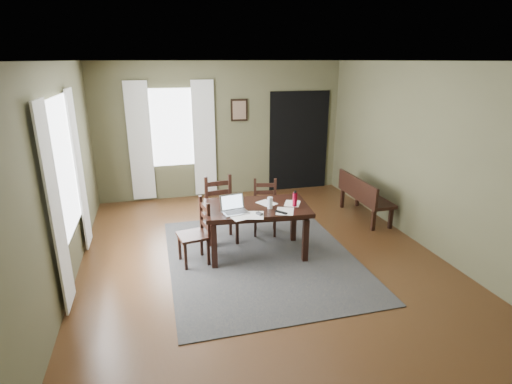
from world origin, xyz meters
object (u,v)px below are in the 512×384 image
object	(u,v)px
water_bottle	(295,199)
laptop	(234,208)
chair_end	(196,233)
bench	(363,194)
dining_table	(257,212)
chair_back_right	(265,208)
chair_back_left	(221,211)

from	to	relation	value
water_bottle	laptop	bearing A→B (deg)	179.89
chair_end	bench	bearing A→B (deg)	96.98
laptop	water_bottle	size ratio (longest dim) A/B	1.67
chair_end	bench	size ratio (longest dim) A/B	0.68
dining_table	chair_back_right	xyz separation A→B (m)	(0.32, 0.70, -0.22)
bench	chair_end	bearing A→B (deg)	106.97
chair_back_right	laptop	distance (m)	1.14
chair_back_right	bench	bearing A→B (deg)	21.21
chair_end	chair_back_right	size ratio (longest dim) A/B	1.03
laptop	water_bottle	xyz separation A→B (m)	(0.88, -0.00, 0.04)
dining_table	chair_back_left	world-z (taller)	chair_back_left
chair_back_right	laptop	size ratio (longest dim) A/B	2.31
chair_back_right	bench	distance (m)	1.87
dining_table	chair_back_right	size ratio (longest dim) A/B	1.76
chair_back_right	bench	world-z (taller)	chair_back_right
laptop	chair_end	bearing A→B (deg)	160.14
dining_table	chair_back_left	bearing A→B (deg)	131.48
chair_end	water_bottle	world-z (taller)	water_bottle
bench	water_bottle	xyz separation A→B (m)	(-1.66, -1.03, 0.40)
laptop	bench	bearing A→B (deg)	12.36
chair_end	chair_back_left	xyz separation A→B (m)	(0.46, 0.63, 0.05)
laptop	dining_table	bearing A→B (deg)	12.12
chair_back_right	water_bottle	size ratio (longest dim) A/B	3.86
chair_end	water_bottle	size ratio (longest dim) A/B	3.98
dining_table	chair_back_left	distance (m)	0.73
water_bottle	chair_back_right	bearing A→B (deg)	102.98
chair_back_left	bench	world-z (taller)	chair_back_left
chair_back_left	chair_back_right	xyz separation A→B (m)	(0.74, 0.12, -0.06)
water_bottle	bench	bearing A→B (deg)	31.67
laptop	water_bottle	distance (m)	0.88
dining_table	bench	world-z (taller)	bench
chair_back_right	chair_back_left	bearing A→B (deg)	-155.24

